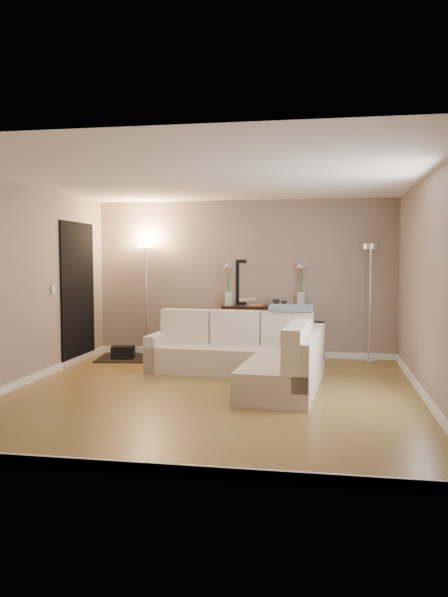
% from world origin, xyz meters
% --- Properties ---
extents(floor, '(5.00, 5.50, 0.01)m').
position_xyz_m(floor, '(0.00, 0.00, -0.01)').
color(floor, olive).
rests_on(floor, ground).
extents(ceiling, '(5.00, 5.50, 0.01)m').
position_xyz_m(ceiling, '(0.00, 0.00, 2.60)').
color(ceiling, white).
rests_on(ceiling, ground).
extents(wall_back, '(5.00, 0.02, 2.60)m').
position_xyz_m(wall_back, '(0.00, 2.76, 1.30)').
color(wall_back, gray).
rests_on(wall_back, ground).
extents(wall_front, '(5.00, 0.02, 2.60)m').
position_xyz_m(wall_front, '(0.00, -2.76, 1.30)').
color(wall_front, gray).
rests_on(wall_front, ground).
extents(wall_left, '(0.02, 5.50, 2.60)m').
position_xyz_m(wall_left, '(-2.51, 0.00, 1.30)').
color(wall_left, gray).
rests_on(wall_left, ground).
extents(wall_right, '(0.02, 5.50, 2.60)m').
position_xyz_m(wall_right, '(2.51, 0.00, 1.30)').
color(wall_right, gray).
rests_on(wall_right, ground).
extents(baseboard_back, '(5.00, 0.03, 0.10)m').
position_xyz_m(baseboard_back, '(0.00, 2.73, 0.05)').
color(baseboard_back, white).
rests_on(baseboard_back, ground).
extents(baseboard_front, '(5.00, 0.03, 0.10)m').
position_xyz_m(baseboard_front, '(0.00, -2.73, 0.05)').
color(baseboard_front, white).
rests_on(baseboard_front, ground).
extents(baseboard_left, '(0.03, 5.50, 0.10)m').
position_xyz_m(baseboard_left, '(-2.48, 0.00, 0.05)').
color(baseboard_left, white).
rests_on(baseboard_left, ground).
extents(baseboard_right, '(0.03, 5.50, 0.10)m').
position_xyz_m(baseboard_right, '(2.48, 0.00, 0.05)').
color(baseboard_right, white).
rests_on(baseboard_right, ground).
extents(doorway, '(0.02, 1.20, 2.20)m').
position_xyz_m(doorway, '(-2.48, 1.70, 1.10)').
color(doorway, black).
rests_on(doorway, ground).
extents(switch_plate, '(0.02, 0.08, 0.12)m').
position_xyz_m(switch_plate, '(-2.48, 0.85, 1.20)').
color(switch_plate, white).
rests_on(switch_plate, ground).
extents(sectional_sofa, '(2.54, 2.55, 0.88)m').
position_xyz_m(sectional_sofa, '(0.38, 0.91, 0.32)').
color(sectional_sofa, beige).
rests_on(sectional_sofa, floor).
extents(throw_blanket, '(0.64, 0.38, 0.08)m').
position_xyz_m(throw_blanket, '(0.86, 1.49, 0.93)').
color(throw_blanket, slate).
rests_on(throw_blanket, sectional_sofa).
extents(console_table, '(1.41, 0.45, 0.86)m').
position_xyz_m(console_table, '(0.28, 2.60, 0.48)').
color(console_table, black).
rests_on(console_table, floor).
extents(leaning_mirror, '(0.99, 0.10, 0.77)m').
position_xyz_m(leaning_mirror, '(0.35, 2.78, 1.23)').
color(leaning_mirror, black).
rests_on(leaning_mirror, console_table).
extents(table_decor, '(0.60, 0.14, 0.14)m').
position_xyz_m(table_decor, '(0.36, 2.57, 0.87)').
color(table_decor, orange).
rests_on(table_decor, console_table).
extents(flower_vase_left, '(0.16, 0.14, 0.74)m').
position_xyz_m(flower_vase_left, '(-0.23, 2.57, 1.15)').
color(flower_vase_left, silver).
rests_on(flower_vase_left, console_table).
extents(flower_vase_right, '(0.16, 0.14, 0.74)m').
position_xyz_m(flower_vase_right, '(0.95, 2.64, 1.15)').
color(flower_vase_right, silver).
rests_on(flower_vase_right, console_table).
extents(floor_lamp_lit, '(0.30, 0.30, 1.90)m').
position_xyz_m(floor_lamp_lit, '(-1.64, 2.56, 1.34)').
color(floor_lamp_lit, silver).
rests_on(floor_lamp_lit, floor).
extents(floor_lamp_unlit, '(0.33, 0.33, 1.87)m').
position_xyz_m(floor_lamp_unlit, '(2.04, 2.47, 1.32)').
color(floor_lamp_unlit, silver).
rests_on(floor_lamp_unlit, floor).
extents(charcoal_rug, '(1.35, 1.09, 0.02)m').
position_xyz_m(charcoal_rug, '(-1.70, 2.19, 0.01)').
color(charcoal_rug, black).
rests_on(charcoal_rug, floor).
extents(black_bag, '(0.38, 0.29, 0.23)m').
position_xyz_m(black_bag, '(-1.88, 2.05, 0.10)').
color(black_bag, black).
rests_on(black_bag, charcoal_rug).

